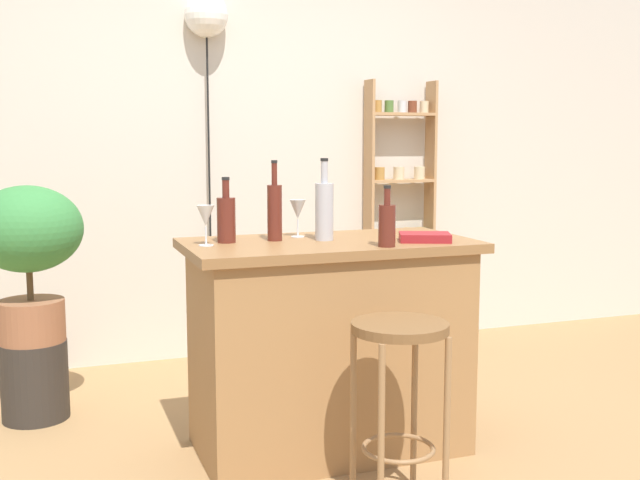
% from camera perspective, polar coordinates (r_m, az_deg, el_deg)
% --- Properties ---
extents(ground, '(12.00, 12.00, 0.00)m').
position_cam_1_polar(ground, '(3.26, 2.56, -16.79)').
color(ground, '#A37A4C').
extents(back_wall, '(6.40, 0.10, 2.80)m').
position_cam_1_polar(back_wall, '(4.83, -6.27, 8.18)').
color(back_wall, beige).
rests_on(back_wall, ground).
extents(kitchen_counter, '(1.21, 0.64, 0.91)m').
position_cam_1_polar(kitchen_counter, '(3.37, 0.65, -7.68)').
color(kitchen_counter, '#9E7042').
rests_on(kitchen_counter, ground).
extents(bar_stool, '(0.35, 0.35, 0.69)m').
position_cam_1_polar(bar_stool, '(2.84, 5.83, -9.43)').
color(bar_stool, '#997047').
rests_on(bar_stool, ground).
extents(spice_shelf, '(0.46, 0.14, 1.70)m').
position_cam_1_polar(spice_shelf, '(5.08, 5.86, 1.89)').
color(spice_shelf, tan).
rests_on(spice_shelf, ground).
extents(plant_stool, '(0.31, 0.31, 0.38)m').
position_cam_1_polar(plant_stool, '(4.02, -20.17, -9.60)').
color(plant_stool, '#2D2823').
rests_on(plant_stool, ground).
extents(potted_plant, '(0.51, 0.46, 0.74)m').
position_cam_1_polar(potted_plant, '(3.88, -20.61, -0.30)').
color(potted_plant, '#935B3D').
rests_on(potted_plant, plant_stool).
extents(bottle_sauce_amber, '(0.08, 0.08, 0.27)m').
position_cam_1_polar(bottle_sauce_amber, '(3.24, -6.89, 1.61)').
color(bottle_sauce_amber, '#5B2319').
rests_on(bottle_sauce_amber, kitchen_counter).
extents(bottle_wine_red, '(0.06, 0.06, 0.34)m').
position_cam_1_polar(bottle_wine_red, '(3.28, -3.34, 2.18)').
color(bottle_wine_red, '#5B2319').
rests_on(bottle_wine_red, kitchen_counter).
extents(bottle_olive_oil, '(0.08, 0.08, 0.35)m').
position_cam_1_polar(bottle_olive_oil, '(3.29, 0.32, 2.26)').
color(bottle_olive_oil, '#B2B2B7').
rests_on(bottle_olive_oil, kitchen_counter).
extents(bottle_spirits_clear, '(0.07, 0.07, 0.24)m').
position_cam_1_polar(bottle_spirits_clear, '(3.10, 4.92, 1.19)').
color(bottle_spirits_clear, '#5B2319').
rests_on(bottle_spirits_clear, kitchen_counter).
extents(wine_glass_left, '(0.07, 0.07, 0.16)m').
position_cam_1_polar(wine_glass_left, '(3.39, -1.65, 2.18)').
color(wine_glass_left, silver).
rests_on(wine_glass_left, kitchen_counter).
extents(wine_glass_center, '(0.07, 0.07, 0.16)m').
position_cam_1_polar(wine_glass_center, '(3.15, -8.38, 1.69)').
color(wine_glass_center, silver).
rests_on(wine_glass_center, kitchen_counter).
extents(cookbook, '(0.25, 0.22, 0.03)m').
position_cam_1_polar(cookbook, '(3.29, 7.68, 0.20)').
color(cookbook, maroon).
rests_on(cookbook, kitchen_counter).
extents(pendant_globe_light, '(0.25, 0.25, 2.17)m').
position_cam_1_polar(pendant_globe_light, '(4.73, -8.32, 15.77)').
color(pendant_globe_light, black).
rests_on(pendant_globe_light, ground).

